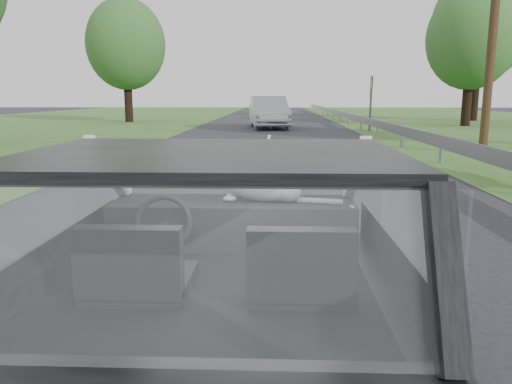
# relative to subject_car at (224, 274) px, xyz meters

# --- Properties ---
(subject_car) EXTENTS (1.80, 4.00, 1.45)m
(subject_car) POSITION_rel_subject_car_xyz_m (0.00, 0.00, 0.00)
(subject_car) COLOR black
(subject_car) RESTS_ON ground
(dashboard) EXTENTS (1.58, 0.45, 0.30)m
(dashboard) POSITION_rel_subject_car_xyz_m (0.00, 0.62, 0.12)
(dashboard) COLOR black
(dashboard) RESTS_ON subject_car
(driver_seat) EXTENTS (0.50, 0.72, 0.42)m
(driver_seat) POSITION_rel_subject_car_xyz_m (-0.40, -0.29, 0.16)
(driver_seat) COLOR black
(driver_seat) RESTS_ON subject_car
(passenger_seat) EXTENTS (0.50, 0.72, 0.42)m
(passenger_seat) POSITION_rel_subject_car_xyz_m (0.40, -0.29, 0.16)
(passenger_seat) COLOR black
(passenger_seat) RESTS_ON subject_car
(steering_wheel) EXTENTS (0.36, 0.36, 0.04)m
(steering_wheel) POSITION_rel_subject_car_xyz_m (-0.40, 0.33, 0.20)
(steering_wheel) COLOR black
(steering_wheel) RESTS_ON dashboard
(cat) EXTENTS (0.62, 0.25, 0.27)m
(cat) POSITION_rel_subject_car_xyz_m (0.22, 0.61, 0.36)
(cat) COLOR gray
(cat) RESTS_ON dashboard
(guardrail) EXTENTS (0.05, 90.00, 0.32)m
(guardrail) POSITION_rel_subject_car_xyz_m (4.30, 10.00, -0.15)
(guardrail) COLOR #9E9E9E
(guardrail) RESTS_ON ground
(other_car) EXTENTS (2.56, 5.24, 1.66)m
(other_car) POSITION_rel_subject_car_xyz_m (-0.10, 23.84, 0.11)
(other_car) COLOR silver
(other_car) RESTS_ON ground
(highway_sign) EXTENTS (0.21, 1.04, 2.58)m
(highway_sign) POSITION_rel_subject_car_xyz_m (4.77, 21.68, 0.56)
(highway_sign) COLOR #124118
(highway_sign) RESTS_ON ground
(utility_pole) EXTENTS (0.26, 0.26, 7.52)m
(utility_pole) POSITION_rel_subject_car_xyz_m (6.37, 12.31, 3.04)
(utility_pole) COLOR brown
(utility_pole) RESTS_ON ground
(tree_2) EXTENTS (5.44, 5.44, 7.28)m
(tree_2) POSITION_rel_subject_car_xyz_m (10.85, 25.94, 2.91)
(tree_2) COLOR #335E25
(tree_2) RESTS_ON ground
(tree_3) EXTENTS (7.77, 7.77, 9.45)m
(tree_3) POSITION_rel_subject_car_xyz_m (13.57, 31.98, 4.00)
(tree_3) COLOR #335E25
(tree_3) RESTS_ON ground
(tree_6) EXTENTS (4.95, 4.95, 7.44)m
(tree_6) POSITION_rel_subject_car_xyz_m (-9.16, 29.44, 3.00)
(tree_6) COLOR #335E25
(tree_6) RESTS_ON ground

